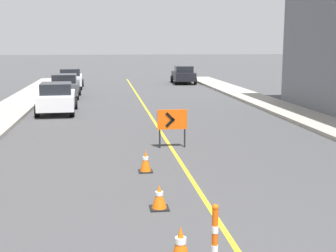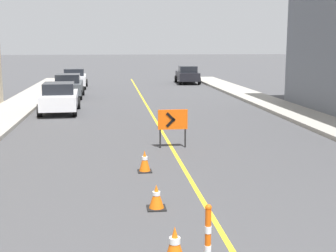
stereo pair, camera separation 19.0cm
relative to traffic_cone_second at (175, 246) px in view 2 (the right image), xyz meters
name	(u,v)px [view 2 (the right image)]	position (x,y,z in m)	size (l,w,h in m)	color
lane_stripe	(151,112)	(1.08, 17.31, -0.32)	(0.12, 46.52, 0.01)	gold
sidewalk_left	(8,113)	(-6.24, 17.31, -0.24)	(2.24, 46.52, 0.17)	#9E998E
sidewalk_right	(284,108)	(8.40, 17.31, -0.24)	(2.24, 46.52, 0.17)	#9E998E
traffic_cone_second	(175,246)	(0.00, 0.00, 0.00)	(0.45, 0.45, 0.66)	black
traffic_cone_third	(156,197)	(-0.04, 2.67, -0.06)	(0.42, 0.42, 0.55)	black
traffic_cone_fourth	(145,161)	(-0.08, 5.72, -0.02)	(0.40, 0.40, 0.62)	black
delineator_post_front	(208,249)	(0.42, -0.63, 0.21)	(0.30, 0.30, 1.25)	black
arrow_barricade_primary	(173,121)	(1.12, 8.71, 0.61)	(1.04, 0.10, 1.34)	#EF560C
parked_car_curb_near	(60,98)	(-3.67, 17.65, 0.47)	(2.00, 4.38, 1.59)	silver
parked_car_curb_mid	(68,86)	(-3.81, 24.60, 0.47)	(1.95, 4.34, 1.59)	#474C51
parked_car_curb_far	(75,78)	(-3.90, 31.40, 0.47)	(1.98, 4.37, 1.59)	silver
parked_car_opposite_side	(187,75)	(5.90, 34.72, 0.47)	(2.03, 4.39, 1.59)	black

